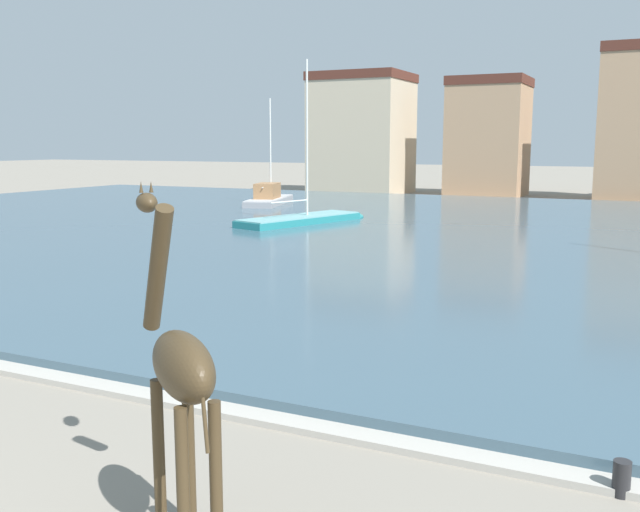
# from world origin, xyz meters

# --- Properties ---
(harbor_water) EXTENTS (87.18, 49.20, 0.30)m
(harbor_water) POSITION_xyz_m (0.00, 32.27, 0.15)
(harbor_water) COLOR #3D5666
(harbor_water) RESTS_ON ground
(quay_edge_coping) EXTENTS (87.18, 0.50, 0.12)m
(quay_edge_coping) POSITION_xyz_m (0.00, 7.43, 0.06)
(quay_edge_coping) COLOR #ADA89E
(quay_edge_coping) RESTS_ON ground
(giraffe_statue) EXTENTS (2.14, 1.75, 4.26)m
(giraffe_statue) POSITION_xyz_m (4.19, 3.74, 2.17)
(giraffe_statue) COLOR #42331E
(giraffe_statue) RESTS_ON ground
(sailboat_teal) EXTENTS (4.57, 9.45, 9.24)m
(sailboat_teal) POSITION_xyz_m (-8.79, 33.09, 0.39)
(sailboat_teal) COLOR teal
(sailboat_teal) RESTS_ON ground
(sailboat_grey) EXTENTS (4.19, 8.58, 7.91)m
(sailboat_grey) POSITION_xyz_m (-16.88, 42.86, 0.60)
(sailboat_grey) COLOR #939399
(sailboat_grey) RESTS_ON ground
(mooring_bollard) EXTENTS (0.24, 0.24, 0.50)m
(mooring_bollard) POSITION_xyz_m (8.79, 7.28, 0.25)
(mooring_bollard) COLOR #232326
(mooring_bollard) RESTS_ON ground
(townhouse_narrow_midrow) EXTENTS (8.53, 7.66, 11.18)m
(townhouse_narrow_midrow) POSITION_xyz_m (-16.87, 60.41, 5.60)
(townhouse_narrow_midrow) COLOR #C6B293
(townhouse_narrow_midrow) RESTS_ON ground
(townhouse_end_terrace) EXTENTS (6.64, 6.47, 10.47)m
(townhouse_end_terrace) POSITION_xyz_m (-5.28, 61.96, 5.25)
(townhouse_end_terrace) COLOR tan
(townhouse_end_terrace) RESTS_ON ground
(townhouse_corner_house) EXTENTS (5.11, 7.39, 12.51)m
(townhouse_corner_house) POSITION_xyz_m (6.58, 61.42, 6.27)
(townhouse_corner_house) COLOR tan
(townhouse_corner_house) RESTS_ON ground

